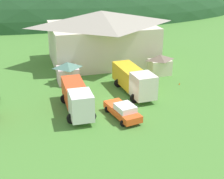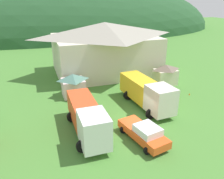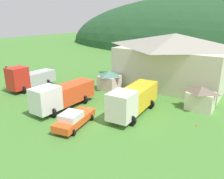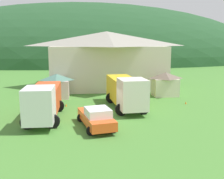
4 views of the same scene
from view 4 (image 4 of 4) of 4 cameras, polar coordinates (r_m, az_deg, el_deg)
ground_plane at (r=24.59m, az=-2.08°, el=-5.53°), size 200.00×200.00×0.00m
forested_hill_backdrop at (r=92.78m, az=-5.61°, el=6.09°), size 125.29×60.00×37.44m
depot_building at (r=40.11m, az=-1.11°, el=6.60°), size 16.77×12.64×8.01m
play_shed_cream at (r=33.63m, az=11.13°, el=1.18°), size 3.18×2.39×2.89m
play_shed_pink at (r=32.45m, az=-11.49°, el=0.81°), size 2.93×2.77×2.86m
heavy_rig_white at (r=23.61m, az=-14.18°, el=-2.20°), size 3.06×8.38×3.21m
heavy_rig_striped at (r=26.91m, az=2.92°, el=-0.24°), size 3.52×8.62×3.31m
service_pickup_orange at (r=21.11m, az=-3.32°, el=-5.87°), size 2.98×5.38×1.66m
traffic_cone_near_pickup at (r=28.35m, az=-9.64°, el=-3.53°), size 0.36×0.36×0.58m
traffic_cone_mid_row at (r=30.09m, az=15.27°, el=-2.95°), size 0.36×0.36×0.57m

